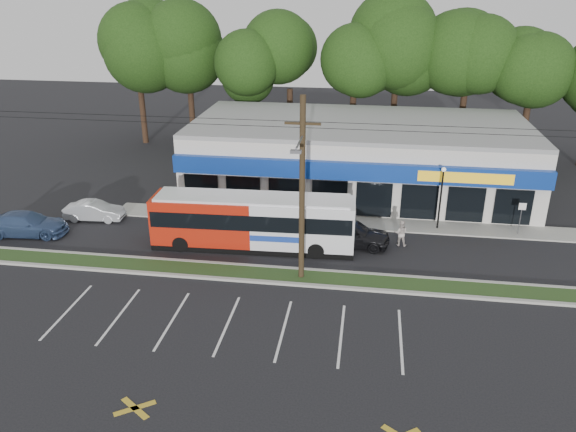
{
  "coord_description": "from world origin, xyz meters",
  "views": [
    {
      "loc": [
        6.26,
        -25.81,
        15.06
      ],
      "look_at": [
        1.68,
        5.0,
        1.94
      ],
      "focal_mm": 35.0,
      "sensor_mm": 36.0,
      "label": 1
    }
  ],
  "objects_px": {
    "metrobus": "(253,220)",
    "pedestrian_a": "(304,222)",
    "utility_pole": "(299,185)",
    "car_blue": "(27,224)",
    "pedestrian_b": "(401,233)",
    "lamp_post": "(441,191)",
    "sign_post": "(521,213)",
    "car_dark": "(350,233)",
    "car_silver": "(94,211)"
  },
  "relations": [
    {
      "from": "utility_pole",
      "to": "car_dark",
      "type": "distance_m",
      "value": 7.06
    },
    {
      "from": "utility_pole",
      "to": "pedestrian_b",
      "type": "relative_size",
      "value": 30.56
    },
    {
      "from": "car_silver",
      "to": "car_blue",
      "type": "distance_m",
      "value": 4.28
    },
    {
      "from": "lamp_post",
      "to": "car_silver",
      "type": "height_order",
      "value": "lamp_post"
    },
    {
      "from": "utility_pole",
      "to": "car_silver",
      "type": "xyz_separation_m",
      "value": [
        -14.72,
        6.07,
        -4.76
      ]
    },
    {
      "from": "pedestrian_a",
      "to": "pedestrian_b",
      "type": "relative_size",
      "value": 1.21
    },
    {
      "from": "car_silver",
      "to": "lamp_post",
      "type": "bearing_deg",
      "value": -90.17
    },
    {
      "from": "car_silver",
      "to": "car_blue",
      "type": "height_order",
      "value": "car_blue"
    },
    {
      "from": "car_blue",
      "to": "lamp_post",
      "type": "bearing_deg",
      "value": -85.57
    },
    {
      "from": "pedestrian_b",
      "to": "lamp_post",
      "type": "bearing_deg",
      "value": -125.29
    },
    {
      "from": "car_dark",
      "to": "pedestrian_b",
      "type": "bearing_deg",
      "value": -76.8
    },
    {
      "from": "lamp_post",
      "to": "car_silver",
      "type": "relative_size",
      "value": 1.07
    },
    {
      "from": "car_dark",
      "to": "pedestrian_a",
      "type": "bearing_deg",
      "value": 80.64
    },
    {
      "from": "sign_post",
      "to": "lamp_post",
      "type": "bearing_deg",
      "value": 177.42
    },
    {
      "from": "lamp_post",
      "to": "metrobus",
      "type": "relative_size",
      "value": 0.35
    },
    {
      "from": "utility_pole",
      "to": "car_blue",
      "type": "xyz_separation_m",
      "value": [
        -17.87,
        3.17,
        -4.67
      ]
    },
    {
      "from": "metrobus",
      "to": "pedestrian_a",
      "type": "relative_size",
      "value": 6.19
    },
    {
      "from": "lamp_post",
      "to": "sign_post",
      "type": "xyz_separation_m",
      "value": [
        5.0,
        -0.23,
        -1.12
      ]
    },
    {
      "from": "sign_post",
      "to": "car_dark",
      "type": "distance_m",
      "value": 11.0
    },
    {
      "from": "pedestrian_a",
      "to": "car_dark",
      "type": "bearing_deg",
      "value": 119.96
    },
    {
      "from": "car_dark",
      "to": "metrobus",
      "type": "bearing_deg",
      "value": 106.79
    },
    {
      "from": "metrobus",
      "to": "sign_post",
      "type": "bearing_deg",
      "value": 11.9
    },
    {
      "from": "car_silver",
      "to": "pedestrian_a",
      "type": "relative_size",
      "value": 2.0
    },
    {
      "from": "metrobus",
      "to": "car_blue",
      "type": "xyz_separation_m",
      "value": [
        -14.68,
        -0.4,
        -0.99
      ]
    },
    {
      "from": "car_dark",
      "to": "car_silver",
      "type": "xyz_separation_m",
      "value": [
        -17.33,
        1.39,
        -0.17
      ]
    },
    {
      "from": "metrobus",
      "to": "car_dark",
      "type": "xyz_separation_m",
      "value": [
        5.79,
        1.11,
        -0.91
      ]
    },
    {
      "from": "metrobus",
      "to": "car_silver",
      "type": "height_order",
      "value": "metrobus"
    },
    {
      "from": "lamp_post",
      "to": "car_blue",
      "type": "xyz_separation_m",
      "value": [
        -26.04,
        -4.7,
        -1.93
      ]
    },
    {
      "from": "car_silver",
      "to": "sign_post",
      "type": "bearing_deg",
      "value": -91.44
    },
    {
      "from": "car_dark",
      "to": "pedestrian_a",
      "type": "distance_m",
      "value": 3.03
    },
    {
      "from": "utility_pole",
      "to": "car_silver",
      "type": "relative_size",
      "value": 12.64
    },
    {
      "from": "lamp_post",
      "to": "car_blue",
      "type": "relative_size",
      "value": 0.83
    },
    {
      "from": "lamp_post",
      "to": "pedestrian_b",
      "type": "bearing_deg",
      "value": -131.75
    },
    {
      "from": "car_dark",
      "to": "pedestrian_b",
      "type": "relative_size",
      "value": 2.94
    },
    {
      "from": "metrobus",
      "to": "pedestrian_b",
      "type": "distance_m",
      "value": 9.03
    },
    {
      "from": "utility_pole",
      "to": "sign_post",
      "type": "xyz_separation_m",
      "value": [
        13.17,
        7.65,
        -3.86
      ]
    },
    {
      "from": "utility_pole",
      "to": "car_blue",
      "type": "height_order",
      "value": "utility_pole"
    },
    {
      "from": "sign_post",
      "to": "car_silver",
      "type": "xyz_separation_m",
      "value": [
        -27.89,
        -1.57,
        -0.9
      ]
    },
    {
      "from": "lamp_post",
      "to": "sign_post",
      "type": "height_order",
      "value": "lamp_post"
    },
    {
      "from": "sign_post",
      "to": "pedestrian_a",
      "type": "relative_size",
      "value": 1.12
    },
    {
      "from": "car_silver",
      "to": "pedestrian_b",
      "type": "bearing_deg",
      "value": -97.48
    },
    {
      "from": "car_blue",
      "to": "metrobus",
      "type": "bearing_deg",
      "value": -94.24
    },
    {
      "from": "car_blue",
      "to": "pedestrian_b",
      "type": "height_order",
      "value": "pedestrian_b"
    },
    {
      "from": "utility_pole",
      "to": "metrobus",
      "type": "relative_size",
      "value": 4.08
    },
    {
      "from": "car_silver",
      "to": "car_blue",
      "type": "relative_size",
      "value": 0.77
    },
    {
      "from": "metrobus",
      "to": "car_silver",
      "type": "relative_size",
      "value": 3.1
    },
    {
      "from": "utility_pole",
      "to": "sign_post",
      "type": "height_order",
      "value": "utility_pole"
    },
    {
      "from": "pedestrian_b",
      "to": "utility_pole",
      "type": "bearing_deg",
      "value": 48.28
    },
    {
      "from": "sign_post",
      "to": "pedestrian_a",
      "type": "bearing_deg",
      "value": -170.87
    },
    {
      "from": "lamp_post",
      "to": "metrobus",
      "type": "height_order",
      "value": "lamp_post"
    }
  ]
}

